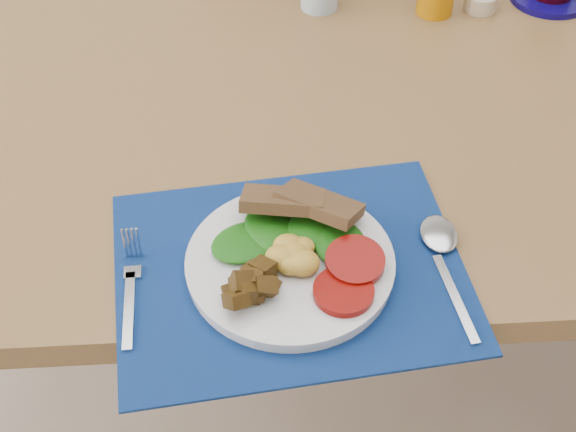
% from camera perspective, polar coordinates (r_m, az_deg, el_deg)
% --- Properties ---
extents(table, '(1.40, 0.90, 0.75)m').
position_cam_1_polar(table, '(1.29, 3.14, 5.83)').
color(table, brown).
rests_on(table, ground).
extents(placemat, '(0.45, 0.37, 0.00)m').
position_cam_1_polar(placemat, '(0.97, 0.15, -3.84)').
color(placemat, '#040C32').
rests_on(placemat, table).
extents(breakfast_plate, '(0.25, 0.25, 0.06)m').
position_cam_1_polar(breakfast_plate, '(0.95, -0.13, -3.26)').
color(breakfast_plate, silver).
rests_on(breakfast_plate, placemat).
extents(fork, '(0.02, 0.16, 0.00)m').
position_cam_1_polar(fork, '(0.97, -11.08, -4.90)').
color(fork, '#B2B5BA').
rests_on(fork, placemat).
extents(spoon, '(0.05, 0.20, 0.01)m').
position_cam_1_polar(spoon, '(1.00, 10.98, -2.57)').
color(spoon, '#B2B5BA').
rests_on(spoon, placemat).
extents(ramekin, '(0.06, 0.06, 0.03)m').
position_cam_1_polar(ramekin, '(1.47, 13.55, 14.60)').
color(ramekin, '#C1AE8D').
rests_on(ramekin, table).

